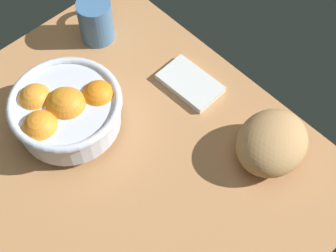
{
  "coord_description": "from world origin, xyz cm",
  "views": [
    {
      "loc": [
        37.75,
        -22.64,
        81.93
      ],
      "look_at": [
        3.16,
        9.94,
        5.0
      ],
      "focal_mm": 52.02,
      "sensor_mm": 36.0,
      "label": 1
    }
  ],
  "objects_px": {
    "bread_loaf": "(272,143)",
    "mug": "(96,19)",
    "napkin_folded": "(190,83)",
    "fruit_bowl": "(65,110)"
  },
  "relations": [
    {
      "from": "napkin_folded",
      "to": "mug",
      "type": "relative_size",
      "value": 1.18
    },
    {
      "from": "fruit_bowl",
      "to": "mug",
      "type": "xyz_separation_m",
      "value": [
        -0.15,
        0.19,
        -0.01
      ]
    },
    {
      "from": "bread_loaf",
      "to": "mug",
      "type": "height_order",
      "value": "mug"
    },
    {
      "from": "fruit_bowl",
      "to": "mug",
      "type": "height_order",
      "value": "fruit_bowl"
    },
    {
      "from": "bread_loaf",
      "to": "napkin_folded",
      "type": "bearing_deg",
      "value": 178.27
    },
    {
      "from": "napkin_folded",
      "to": "fruit_bowl",
      "type": "bearing_deg",
      "value": -110.47
    },
    {
      "from": "fruit_bowl",
      "to": "bread_loaf",
      "type": "distance_m",
      "value": 0.39
    },
    {
      "from": "napkin_folded",
      "to": "mug",
      "type": "distance_m",
      "value": 0.25
    },
    {
      "from": "bread_loaf",
      "to": "mug",
      "type": "xyz_separation_m",
      "value": [
        -0.46,
        -0.04,
        0.0
      ]
    },
    {
      "from": "bread_loaf",
      "to": "mug",
      "type": "distance_m",
      "value": 0.46
    }
  ]
}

